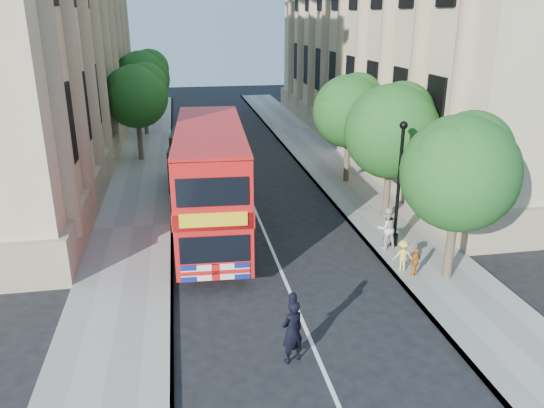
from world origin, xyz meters
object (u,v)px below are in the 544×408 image
box_van (191,161)px  police_constable (292,332)px  lamp_post (398,190)px  double_decker_bus (211,179)px  woman_pedestrian (386,228)px

box_van → police_constable: (2.16, -16.73, -0.50)m
lamp_post → police_constable: size_ratio=2.74×
box_van → double_decker_bus: bearing=-80.3°
police_constable → box_van: bearing=-106.5°
double_decker_bus → police_constable: (1.50, -9.28, -1.66)m
double_decker_bus → box_van: double_decker_bus is taller
lamp_post → double_decker_bus: size_ratio=0.50×
lamp_post → police_constable: bearing=-130.6°
woman_pedestrian → double_decker_bus: bearing=-28.7°
lamp_post → police_constable: (-5.75, -6.72, -1.57)m
box_van → woman_pedestrian: bearing=-49.1°
police_constable → woman_pedestrian: police_constable is taller
lamp_post → box_van: lamp_post is taller
police_constable → woman_pedestrian: 8.40m
box_van → lamp_post: bearing=-47.0°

